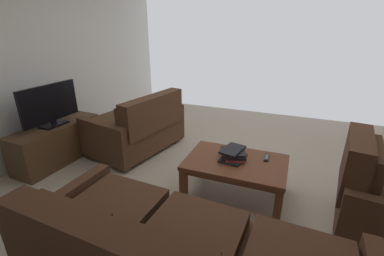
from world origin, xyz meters
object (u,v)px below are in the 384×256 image
tv_stand (58,143)px  book_stack (233,154)px  loveseat_near (139,127)px  coffee_table (236,166)px  flat_tv (50,105)px  tv_remote (267,158)px

tv_stand → book_stack: book_stack is taller
loveseat_near → coffee_table: bearing=159.0°
loveseat_near → book_stack: size_ratio=4.03×
flat_tv → tv_remote: (-2.64, -0.25, -0.35)m
flat_tv → book_stack: flat_tv is taller
coffee_table → tv_stand: tv_stand is taller
tv_remote → flat_tv: bearing=5.5°
flat_tv → tv_remote: size_ratio=4.91×
loveseat_near → tv_remote: bearing=166.8°
coffee_table → tv_stand: 2.36m
loveseat_near → tv_remote: size_ratio=8.73×
tv_stand → tv_remote: tv_stand is taller
tv_stand → book_stack: bearing=-176.9°
loveseat_near → flat_tv: flat_tv is taller
flat_tv → tv_remote: flat_tv is taller
coffee_table → book_stack: book_stack is taller
flat_tv → book_stack: (-2.31, -0.13, -0.31)m
coffee_table → flat_tv: (2.35, 0.09, 0.43)m
coffee_table → book_stack: size_ratio=2.90×
loveseat_near → tv_stand: bearing=39.5°
loveseat_near → tv_stand: loveseat_near is taller
loveseat_near → book_stack: 1.59m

